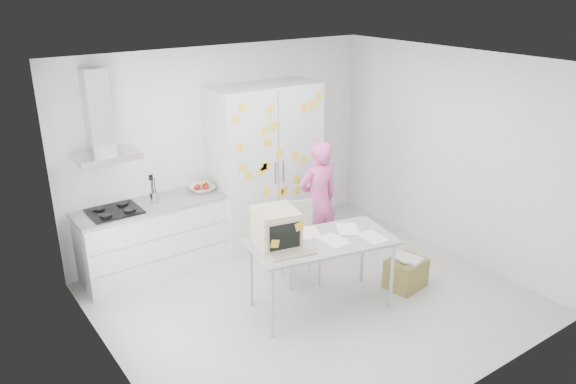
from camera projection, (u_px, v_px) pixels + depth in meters
floor at (313, 300)px, 6.52m from camera, size 4.50×4.00×0.02m
walls at (277, 173)px, 6.58m from camera, size 4.52×4.01×2.70m
ceiling at (317, 64)px, 5.54m from camera, size 4.50×4.00×0.02m
counter_run at (154, 237)px, 6.99m from camera, size 1.84×0.63×1.28m
range_hood at (100, 123)px, 6.31m from camera, size 0.70×0.48×1.01m
tall_cabinet at (265, 165)px, 7.64m from camera, size 1.50×0.68×2.20m
person at (318, 200)px, 7.30m from camera, size 0.60×0.41×1.58m
desk at (294, 235)px, 5.96m from camera, size 1.69×1.09×1.24m
chair at (299, 237)px, 6.79m from camera, size 0.56×0.56×0.98m
cardboard_box at (406, 273)px, 6.72m from camera, size 0.50×0.42×0.40m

